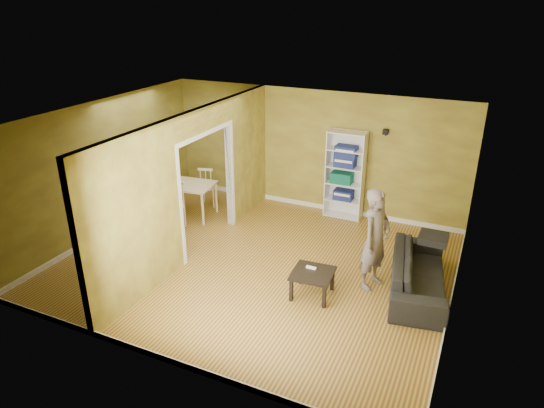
% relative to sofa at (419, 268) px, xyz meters
% --- Properties ---
extents(room_shell, '(6.50, 6.50, 6.50)m').
position_rel_sofa_xyz_m(room_shell, '(-2.70, -0.33, 0.90)').
color(room_shell, '#B79235').
rests_on(room_shell, ground).
extents(partition, '(0.22, 5.50, 2.60)m').
position_rel_sofa_xyz_m(partition, '(-3.90, -0.33, 0.90)').
color(partition, '#AAA93B').
rests_on(partition, ground).
extents(wall_speaker, '(0.10, 0.10, 0.10)m').
position_rel_sofa_xyz_m(wall_speaker, '(-1.20, 2.36, 1.50)').
color(wall_speaker, black).
rests_on(wall_speaker, room_shell).
extents(sofa, '(2.22, 1.23, 0.80)m').
position_rel_sofa_xyz_m(sofa, '(0.00, 0.00, 0.00)').
color(sofa, '#28292D').
rests_on(sofa, ground).
extents(person, '(0.85, 0.75, 1.96)m').
position_rel_sofa_xyz_m(person, '(-0.70, -0.16, 0.58)').
color(person, slate).
rests_on(person, ground).
extents(bookshelf, '(0.78, 0.34, 1.86)m').
position_rel_sofa_xyz_m(bookshelf, '(-1.92, 2.28, 0.53)').
color(bookshelf, white).
rests_on(bookshelf, ground).
extents(paper_box_navy_a, '(0.40, 0.26, 0.20)m').
position_rel_sofa_xyz_m(paper_box_navy_a, '(-1.93, 2.23, 0.10)').
color(paper_box_navy_a, navy).
rests_on(paper_box_navy_a, bookshelf).
extents(paper_box_teal, '(0.43, 0.28, 0.22)m').
position_rel_sofa_xyz_m(paper_box_teal, '(-1.99, 2.23, 0.47)').
color(paper_box_teal, '#0F8763').
rests_on(paper_box_teal, bookshelf).
extents(paper_box_navy_b, '(0.42, 0.28, 0.22)m').
position_rel_sofa_xyz_m(paper_box_navy_b, '(-1.94, 2.23, 0.83)').
color(paper_box_navy_b, navy).
rests_on(paper_box_navy_b, bookshelf).
extents(paper_box_navy_c, '(0.44, 0.29, 0.22)m').
position_rel_sofa_xyz_m(paper_box_navy_c, '(-1.92, 2.23, 1.06)').
color(paper_box_navy_c, navy).
rests_on(paper_box_navy_c, bookshelf).
extents(coffee_table, '(0.62, 0.62, 0.42)m').
position_rel_sofa_xyz_m(coffee_table, '(-1.47, -0.84, -0.05)').
color(coffee_table, black).
rests_on(coffee_table, ground).
extents(game_controller, '(0.16, 0.04, 0.03)m').
position_rel_sofa_xyz_m(game_controller, '(-1.54, -0.75, 0.03)').
color(game_controller, white).
rests_on(game_controller, coffee_table).
extents(dining_table, '(1.15, 0.77, 0.72)m').
position_rel_sofa_xyz_m(dining_table, '(-4.97, 0.90, 0.24)').
color(dining_table, beige).
rests_on(dining_table, ground).
extents(chair_left, '(0.48, 0.48, 0.87)m').
position_rel_sofa_xyz_m(chair_left, '(-5.70, 0.85, 0.04)').
color(chair_left, '#D4B17A').
rests_on(chair_left, ground).
extents(chair_near, '(0.56, 0.56, 0.96)m').
position_rel_sofa_xyz_m(chair_near, '(-4.88, 0.31, 0.08)').
color(chair_near, tan).
rests_on(chair_near, ground).
extents(chair_far, '(0.53, 0.53, 0.92)m').
position_rel_sofa_xyz_m(chair_far, '(-4.85, 1.57, 0.06)').
color(chair_far, tan).
rests_on(chair_far, ground).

